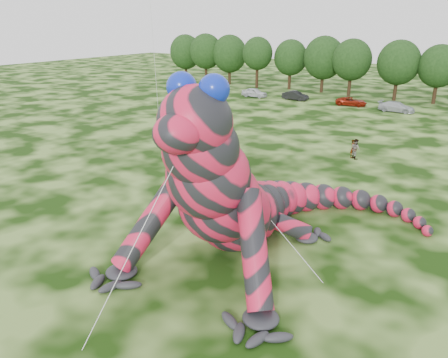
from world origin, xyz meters
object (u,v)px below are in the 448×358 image
at_px(inflatable_gecko, 246,158).
at_px(car_1, 295,96).
at_px(tree_1, 206,58).
at_px(spectator_1, 356,149).
at_px(tree_2, 230,60).
at_px(tree_5, 323,64).
at_px(car_2, 351,102).
at_px(tree_7, 398,71).
at_px(tree_0, 186,57).
at_px(car_0, 254,93).
at_px(tree_3, 257,63).
at_px(car_3, 397,107).
at_px(tree_4, 290,65).
at_px(spectator_0, 353,149).
at_px(tree_8, 438,74).
at_px(tree_6, 351,68).

relative_size(inflatable_gecko, car_1, 4.69).
relative_size(tree_1, spectator_1, 5.19).
distance_m(inflatable_gecko, tree_2, 67.68).
relative_size(tree_5, car_2, 2.13).
distance_m(tree_7, car_1, 16.50).
relative_size(tree_0, car_0, 2.15).
bearing_deg(car_1, spectator_1, -139.84).
xyz_separation_m(tree_0, tree_3, (18.84, -2.17, -0.03)).
height_order(tree_1, car_1, tree_1).
distance_m(tree_1, car_2, 35.55).
bearing_deg(tree_5, tree_7, -7.13).
bearing_deg(car_3, tree_7, 17.63).
relative_size(tree_4, spectator_1, 4.79).
relative_size(tree_5, car_0, 2.21).
bearing_deg(spectator_1, tree_4, -14.56).
height_order(tree_3, spectator_0, tree_3).
distance_m(tree_5, spectator_0, 40.52).
distance_m(tree_0, tree_2, 11.55).
height_order(tree_1, car_3, tree_1).
bearing_deg(tree_8, car_2, -139.69).
bearing_deg(tree_3, spectator_1, -49.44).
height_order(tree_5, tree_7, tree_5).
bearing_deg(spectator_1, car_0, -3.06).
bearing_deg(car_3, tree_8, -15.61).
height_order(tree_8, car_0, tree_8).
distance_m(tree_2, spectator_1, 52.77).
bearing_deg(car_2, tree_7, -34.17).
xyz_separation_m(tree_0, car_1, (30.89, -10.90, -4.04)).
relative_size(tree_6, tree_7, 1.00).
height_order(inflatable_gecko, car_0, inflatable_gecko).
relative_size(tree_0, car_2, 2.07).
relative_size(car_3, spectator_0, 2.86).
relative_size(spectator_1, spectator_0, 1.09).
relative_size(tree_2, car_0, 2.18).
bearing_deg(spectator_0, tree_0, 63.54).
bearing_deg(tree_6, tree_3, 178.79).
bearing_deg(tree_7, car_2, -117.13).
bearing_deg(tree_7, tree_4, 174.43).
bearing_deg(car_3, car_0, 92.45).
bearing_deg(car_0, tree_6, -53.10).
bearing_deg(tree_8, tree_7, -178.22).
relative_size(inflatable_gecko, tree_2, 2.12).
distance_m(tree_1, tree_7, 38.29).
relative_size(tree_1, tree_7, 1.04).
xyz_separation_m(tree_0, tree_2, (11.54, -0.47, 0.07)).
height_order(tree_7, spectator_1, tree_7).
height_order(inflatable_gecko, tree_5, inflatable_gecko).
bearing_deg(car_0, tree_0, 64.83).
height_order(tree_5, spectator_0, tree_5).
bearing_deg(tree_4, car_2, -34.31).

